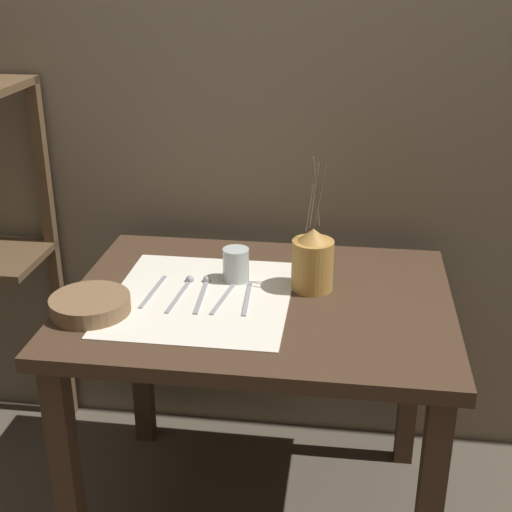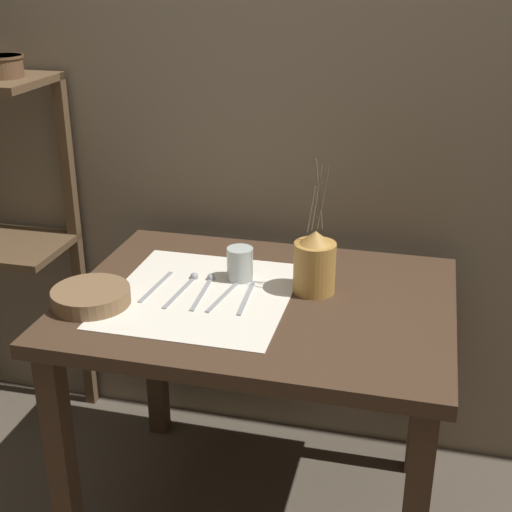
{
  "view_description": "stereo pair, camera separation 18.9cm",
  "coord_description": "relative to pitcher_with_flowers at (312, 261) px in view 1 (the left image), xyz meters",
  "views": [
    {
      "loc": [
        0.23,
        -1.72,
        1.63
      ],
      "look_at": [
        -0.01,
        0.0,
        0.88
      ],
      "focal_mm": 50.0,
      "sensor_mm": 36.0,
      "label": 1
    },
    {
      "loc": [
        0.41,
        -1.69,
        1.63
      ],
      "look_at": [
        -0.01,
        0.0,
        0.88
      ],
      "focal_mm": 50.0,
      "sensor_mm": 36.0,
      "label": 2
    }
  ],
  "objects": [
    {
      "name": "knife_center",
      "position": [
        -0.17,
        -0.1,
        -0.08
      ],
      "size": [
        0.02,
        0.2,
        0.0
      ],
      "color": "#939399",
      "rests_on": "wooden_table"
    },
    {
      "name": "fork_inner",
      "position": [
        -0.23,
        -0.1,
        -0.08
      ],
      "size": [
        0.04,
        0.2,
        0.0
      ],
      "color": "#939399",
      "rests_on": "wooden_table"
    },
    {
      "name": "spoon_outer",
      "position": [
        -0.35,
        -0.05,
        -0.08
      ],
      "size": [
        0.03,
        0.21,
        0.02
      ],
      "color": "#939399",
      "rests_on": "wooden_table"
    },
    {
      "name": "wooden_bowl",
      "position": [
        -0.56,
        -0.22,
        -0.06
      ],
      "size": [
        0.21,
        0.21,
        0.05
      ],
      "color": "brown",
      "rests_on": "wooden_table"
    },
    {
      "name": "fork_outer",
      "position": [
        -0.43,
        -0.09,
        -0.08
      ],
      "size": [
        0.03,
        0.2,
        0.0
      ],
      "color": "#939399",
      "rests_on": "wooden_table"
    },
    {
      "name": "stone_wall_back",
      "position": [
        -0.14,
        0.43,
        0.35
      ],
      "size": [
        7.0,
        0.06,
        2.4
      ],
      "color": "#7A6B56",
      "rests_on": "ground_plane"
    },
    {
      "name": "glass_tumbler_near",
      "position": [
        -0.22,
        0.02,
        -0.03
      ],
      "size": [
        0.07,
        0.07,
        0.09
      ],
      "color": "#B7C1BC",
      "rests_on": "wooden_table"
    },
    {
      "name": "spoon_inner",
      "position": [
        -0.29,
        -0.04,
        -0.08
      ],
      "size": [
        0.03,
        0.21,
        0.02
      ],
      "color": "#939399",
      "rests_on": "wooden_table"
    },
    {
      "name": "wooden_table",
      "position": [
        -0.14,
        -0.07,
        -0.19
      ],
      "size": [
        1.04,
        0.79,
        0.76
      ],
      "color": "#422D1E",
      "rests_on": "ground_plane"
    },
    {
      "name": "pitcher_with_flowers",
      "position": [
        0.0,
        0.0,
        0.0
      ],
      "size": [
        0.12,
        0.12,
        0.37
      ],
      "color": "#B7843D",
      "rests_on": "wooden_table"
    },
    {
      "name": "linen_cloth",
      "position": [
        -0.29,
        -0.1,
        -0.08
      ],
      "size": [
        0.48,
        0.52,
        0.0
      ],
      "color": "silver",
      "rests_on": "wooden_table"
    }
  ]
}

